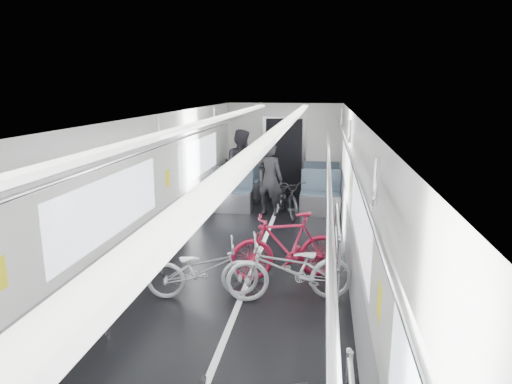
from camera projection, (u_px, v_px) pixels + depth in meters
car_shell at (254, 198)px, 7.08m from camera, size 3.02×14.01×2.41m
bike_left_far at (203, 269)px, 6.18m from camera, size 1.59×0.87×0.79m
bike_right_mid at (290, 269)px, 6.05m from camera, size 1.79×0.96×0.90m
bike_right_far at (286, 246)px, 6.73m from camera, size 1.76×0.98×1.02m
bike_aisle at (287, 197)px, 10.11m from camera, size 1.07×1.71×0.85m
person_standing at (270, 179)px, 10.08m from camera, size 0.69×0.57×1.64m
person_seated at (241, 166)px, 11.34m from camera, size 1.04×0.91×1.80m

